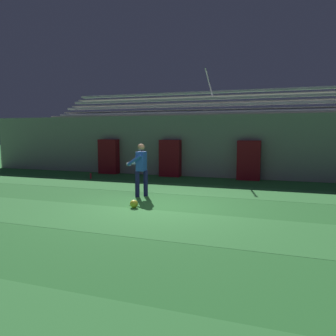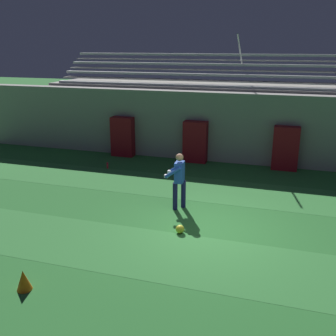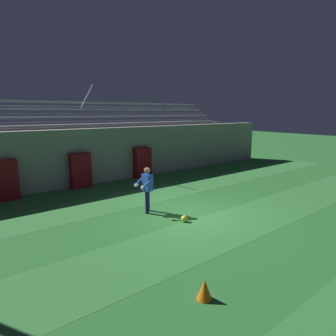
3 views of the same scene
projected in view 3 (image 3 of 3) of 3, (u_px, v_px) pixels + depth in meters
The scene contains 12 objects.
ground_plane at pixel (191, 214), 10.08m from camera, with size 80.00×80.00×0.00m, color #2D7533.
turf_stripe_mid at pixel (223, 228), 8.88m from camera, with size 28.00×2.23×0.01m, color #38843D.
turf_stripe_far at pixel (146, 195), 12.34m from camera, with size 28.00×2.23×0.01m, color #38843D.
back_wall at pixel (109, 154), 14.85m from camera, with size 24.00×0.60×2.80m, color #999691.
padding_pillar_gate_left at pixel (81, 171), 13.47m from camera, with size 0.96×0.44×1.68m, color maroon.
padding_pillar_gate_right at pixel (142, 163), 15.58m from camera, with size 0.96×0.44×1.68m, color maroon.
padding_pillar_far_left at pixel (5, 180), 11.57m from camera, with size 0.96×0.44×1.68m, color maroon.
bleacher_stand at pixel (93, 149), 16.37m from camera, with size 18.00×3.35×5.03m.
goalkeeper at pixel (147, 187), 10.11m from camera, with size 0.58×0.60×1.67m.
soccer_ball at pixel (184, 219), 9.37m from camera, with size 0.22×0.22×0.22m, color yellow.
traffic_cone at pixel (205, 289), 5.47m from camera, with size 0.30×0.30×0.42m, color orange.
water_bottle at pixel (20, 208), 10.33m from camera, with size 0.07×0.07×0.24m, color red.
Camera 3 is at (-6.49, -7.06, 3.61)m, focal length 30.00 mm.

